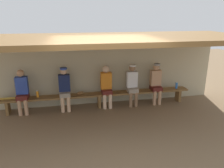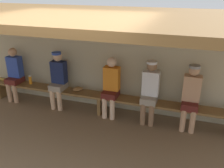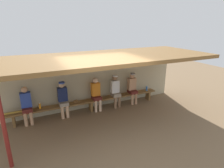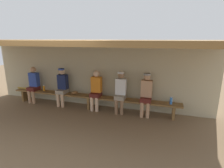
{
  "view_description": "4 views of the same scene",
  "coord_description": "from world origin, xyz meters",
  "px_view_note": "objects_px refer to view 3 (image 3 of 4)",
  "views": [
    {
      "loc": [
        -0.83,
        -4.89,
        2.85
      ],
      "look_at": [
        0.37,
        1.28,
        0.84
      ],
      "focal_mm": 34.78,
      "sensor_mm": 36.0,
      "label": 1
    },
    {
      "loc": [
        1.81,
        -3.05,
        2.77
      ],
      "look_at": [
        0.39,
        1.18,
        0.92
      ],
      "focal_mm": 39.04,
      "sensor_mm": 36.0,
      "label": 2
    },
    {
      "loc": [
        -2.11,
        -4.99,
        3.35
      ],
      "look_at": [
        0.82,
        1.3,
        1.09
      ],
      "focal_mm": 30.0,
      "sensor_mm": 36.0,
      "label": 3
    },
    {
      "loc": [
        2.43,
        -3.69,
        2.35
      ],
      "look_at": [
        0.9,
        1.26,
        1.01
      ],
      "focal_mm": 28.16,
      "sensor_mm": 36.0,
      "label": 4
    }
  ],
  "objects_px": {
    "support_post": "(4,127)",
    "bench": "(91,102)",
    "water_bottle_orange": "(147,88)",
    "player_in_red": "(115,89)",
    "player_near_post": "(63,98)",
    "player_with_sunglasses": "(132,87)",
    "baseball_bat": "(16,112)",
    "baseball_glove_tan": "(76,101)",
    "player_middle": "(26,104)",
    "player_rightmost": "(96,93)",
    "water_bottle_green": "(40,106)"
  },
  "relations": [
    {
      "from": "bench",
      "to": "player_near_post",
      "type": "distance_m",
      "value": 1.11
    },
    {
      "from": "baseball_glove_tan",
      "to": "player_rightmost",
      "type": "bearing_deg",
      "value": 133.36
    },
    {
      "from": "player_rightmost",
      "to": "water_bottle_green",
      "type": "bearing_deg",
      "value": 178.88
    },
    {
      "from": "player_in_red",
      "to": "water_bottle_orange",
      "type": "relative_size",
      "value": 5.83
    },
    {
      "from": "player_rightmost",
      "to": "player_middle",
      "type": "height_order",
      "value": "same"
    },
    {
      "from": "player_near_post",
      "to": "baseball_glove_tan",
      "type": "xyz_separation_m",
      "value": [
        0.47,
        0.03,
        -0.24
      ]
    },
    {
      "from": "player_middle",
      "to": "baseball_bat",
      "type": "bearing_deg",
      "value": -179.51
    },
    {
      "from": "player_in_red",
      "to": "water_bottle_green",
      "type": "bearing_deg",
      "value": 179.21
    },
    {
      "from": "support_post",
      "to": "water_bottle_orange",
      "type": "relative_size",
      "value": 9.54
    },
    {
      "from": "water_bottle_green",
      "to": "player_middle",
      "type": "bearing_deg",
      "value": -174.29
    },
    {
      "from": "support_post",
      "to": "water_bottle_orange",
      "type": "height_order",
      "value": "support_post"
    },
    {
      "from": "player_near_post",
      "to": "baseball_bat",
      "type": "height_order",
      "value": "player_near_post"
    },
    {
      "from": "player_with_sunglasses",
      "to": "player_near_post",
      "type": "bearing_deg",
      "value": 180.0
    },
    {
      "from": "player_in_red",
      "to": "player_near_post",
      "type": "bearing_deg",
      "value": 180.0
    },
    {
      "from": "player_middle",
      "to": "water_bottle_green",
      "type": "xyz_separation_m",
      "value": [
        0.41,
        0.04,
        -0.17
      ]
    },
    {
      "from": "player_in_red",
      "to": "player_near_post",
      "type": "distance_m",
      "value": 2.15
    },
    {
      "from": "support_post",
      "to": "bench",
      "type": "bearing_deg",
      "value": 37.23
    },
    {
      "from": "support_post",
      "to": "player_with_sunglasses",
      "type": "xyz_separation_m",
      "value": [
        4.67,
        2.1,
        -0.35
      ]
    },
    {
      "from": "player_with_sunglasses",
      "to": "baseball_bat",
      "type": "bearing_deg",
      "value": -179.96
    },
    {
      "from": "player_near_post",
      "to": "baseball_glove_tan",
      "type": "relative_size",
      "value": 5.6
    },
    {
      "from": "player_with_sunglasses",
      "to": "support_post",
      "type": "bearing_deg",
      "value": -155.76
    },
    {
      "from": "player_in_red",
      "to": "water_bottle_green",
      "type": "xyz_separation_m",
      "value": [
        -2.97,
        0.04,
        -0.18
      ]
    },
    {
      "from": "baseball_glove_tan",
      "to": "player_middle",
      "type": "bearing_deg",
      "value": -43.23
    },
    {
      "from": "player_rightmost",
      "to": "player_with_sunglasses",
      "type": "relative_size",
      "value": 0.99
    },
    {
      "from": "player_with_sunglasses",
      "to": "water_bottle_green",
      "type": "bearing_deg",
      "value": 179.38
    },
    {
      "from": "bench",
      "to": "player_middle",
      "type": "distance_m",
      "value": 2.31
    },
    {
      "from": "bench",
      "to": "player_with_sunglasses",
      "type": "bearing_deg",
      "value": 0.11
    },
    {
      "from": "support_post",
      "to": "player_middle",
      "type": "relative_size",
      "value": 1.65
    },
    {
      "from": "water_bottle_orange",
      "to": "support_post",
      "type": "bearing_deg",
      "value": -158.89
    },
    {
      "from": "player_with_sunglasses",
      "to": "player_in_red",
      "type": "bearing_deg",
      "value": 180.0
    },
    {
      "from": "bench",
      "to": "player_in_red",
      "type": "xyz_separation_m",
      "value": [
        1.09,
        0.0,
        0.36
      ]
    },
    {
      "from": "water_bottle_orange",
      "to": "baseball_bat",
      "type": "height_order",
      "value": "water_bottle_orange"
    },
    {
      "from": "player_with_sunglasses",
      "to": "water_bottle_orange",
      "type": "bearing_deg",
      "value": -1.04
    },
    {
      "from": "bench",
      "to": "water_bottle_orange",
      "type": "xyz_separation_m",
      "value": [
        2.65,
        -0.01,
        0.18
      ]
    },
    {
      "from": "bench",
      "to": "player_rightmost",
      "type": "bearing_deg",
      "value": 0.73
    },
    {
      "from": "player_with_sunglasses",
      "to": "player_near_post",
      "type": "distance_m",
      "value": 2.96
    },
    {
      "from": "bench",
      "to": "player_in_red",
      "type": "relative_size",
      "value": 4.46
    },
    {
      "from": "bench",
      "to": "player_near_post",
      "type": "xyz_separation_m",
      "value": [
        -1.05,
        0.0,
        0.36
      ]
    },
    {
      "from": "water_bottle_green",
      "to": "baseball_glove_tan",
      "type": "bearing_deg",
      "value": -0.37
    },
    {
      "from": "player_middle",
      "to": "water_bottle_orange",
      "type": "xyz_separation_m",
      "value": [
        4.94,
        -0.01,
        -0.16
      ]
    },
    {
      "from": "baseball_glove_tan",
      "to": "baseball_bat",
      "type": "relative_size",
      "value": 0.3
    },
    {
      "from": "player_in_red",
      "to": "baseball_bat",
      "type": "distance_m",
      "value": 3.75
    },
    {
      "from": "player_rightmost",
      "to": "player_with_sunglasses",
      "type": "xyz_separation_m",
      "value": [
        1.66,
        0.0,
        0.02
      ]
    },
    {
      "from": "player_in_red",
      "to": "player_with_sunglasses",
      "type": "bearing_deg",
      "value": 0.0
    },
    {
      "from": "player_rightmost",
      "to": "player_middle",
      "type": "distance_m",
      "value": 2.53
    },
    {
      "from": "player_middle",
      "to": "player_in_red",
      "type": "bearing_deg",
      "value": 0.01
    },
    {
      "from": "player_middle",
      "to": "baseball_bat",
      "type": "distance_m",
      "value": 0.43
    },
    {
      "from": "player_in_red",
      "to": "water_bottle_green",
      "type": "relative_size",
      "value": 6.17
    },
    {
      "from": "player_with_sunglasses",
      "to": "player_in_red",
      "type": "distance_m",
      "value": 0.81
    },
    {
      "from": "water_bottle_green",
      "to": "baseball_glove_tan",
      "type": "height_order",
      "value": "water_bottle_green"
    }
  ]
}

